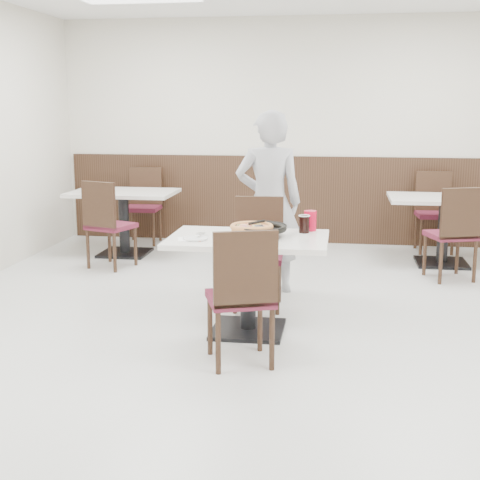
# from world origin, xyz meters

# --- Properties ---
(floor) EXTENTS (7.00, 7.00, 0.00)m
(floor) POSITION_xyz_m (0.00, 0.00, 0.00)
(floor) COLOR beige
(floor) RESTS_ON ground
(wall_back) EXTENTS (6.00, 0.04, 2.80)m
(wall_back) POSITION_xyz_m (0.00, 3.50, 1.40)
(wall_back) COLOR beige
(wall_back) RESTS_ON floor
(wall_front) EXTENTS (6.00, 0.04, 2.80)m
(wall_front) POSITION_xyz_m (0.00, -3.50, 1.40)
(wall_front) COLOR beige
(wall_front) RESTS_ON floor
(wainscot_back) EXTENTS (5.90, 0.03, 1.10)m
(wainscot_back) POSITION_xyz_m (0.00, 3.48, 0.55)
(wainscot_back) COLOR black
(wainscot_back) RESTS_ON floor
(main_table) EXTENTS (1.29, 0.94, 0.75)m
(main_table) POSITION_xyz_m (-0.13, -0.04, 0.38)
(main_table) COLOR silver
(main_table) RESTS_ON floor
(chair_near) EXTENTS (0.54, 0.54, 0.95)m
(chair_near) POSITION_xyz_m (-0.10, -0.68, 0.47)
(chair_near) COLOR black
(chair_near) RESTS_ON floor
(chair_far) EXTENTS (0.44, 0.44, 0.95)m
(chair_far) POSITION_xyz_m (-0.13, 0.58, 0.47)
(chair_far) COLOR black
(chair_far) RESTS_ON floor
(trivet) EXTENTS (0.14, 0.14, 0.04)m
(trivet) POSITION_xyz_m (-0.10, 0.00, 0.77)
(trivet) COLOR black
(trivet) RESTS_ON main_table
(pizza_pan) EXTENTS (0.36, 0.36, 0.01)m
(pizza_pan) POSITION_xyz_m (-0.05, -0.01, 0.79)
(pizza_pan) COLOR black
(pizza_pan) RESTS_ON trivet
(pizza) EXTENTS (0.35, 0.35, 0.02)m
(pizza) POSITION_xyz_m (-0.11, -0.03, 0.81)
(pizza) COLOR #D48843
(pizza) RESTS_ON pizza_pan
(pizza_server) EXTENTS (0.09, 0.10, 0.00)m
(pizza_server) POSITION_xyz_m (-0.04, -0.08, 0.84)
(pizza_server) COLOR silver
(pizza_server) RESTS_ON pizza
(napkin) EXTENTS (0.20, 0.20, 0.00)m
(napkin) POSITION_xyz_m (-0.56, -0.21, 0.75)
(napkin) COLOR white
(napkin) RESTS_ON main_table
(side_plate) EXTENTS (0.20, 0.20, 0.01)m
(side_plate) POSITION_xyz_m (-0.51, -0.21, 0.76)
(side_plate) COLOR white
(side_plate) RESTS_ON napkin
(fork) EXTENTS (0.03, 0.17, 0.00)m
(fork) POSITION_xyz_m (-0.48, -0.13, 0.77)
(fork) COLOR silver
(fork) RESTS_ON side_plate
(cola_glass) EXTENTS (0.09, 0.09, 0.13)m
(cola_glass) POSITION_xyz_m (0.28, 0.19, 0.81)
(cola_glass) COLOR black
(cola_glass) RESTS_ON main_table
(red_cup) EXTENTS (0.11, 0.11, 0.16)m
(red_cup) POSITION_xyz_m (0.32, 0.29, 0.83)
(red_cup) COLOR red
(red_cup) RESTS_ON main_table
(diner_person) EXTENTS (0.68, 0.51, 1.69)m
(diner_person) POSITION_xyz_m (-0.10, 1.14, 0.85)
(diner_person) COLOR #A8A8AD
(diner_person) RESTS_ON floor
(bg_table_left) EXTENTS (1.28, 0.92, 0.75)m
(bg_table_left) POSITION_xyz_m (-1.95, 2.46, 0.38)
(bg_table_left) COLOR silver
(bg_table_left) RESTS_ON floor
(bg_chair_left_near) EXTENTS (0.54, 0.54, 0.95)m
(bg_chair_left_near) POSITION_xyz_m (-1.88, 1.83, 0.47)
(bg_chair_left_near) COLOR black
(bg_chair_left_near) RESTS_ON floor
(bg_chair_left_far) EXTENTS (0.44, 0.44, 0.95)m
(bg_chair_left_far) POSITION_xyz_m (-1.92, 3.12, 0.47)
(bg_chair_left_far) COLOR black
(bg_chair_left_far) RESTS_ON floor
(bg_table_right) EXTENTS (1.27, 0.91, 0.75)m
(bg_table_right) POSITION_xyz_m (1.68, 2.50, 0.38)
(bg_table_right) COLOR silver
(bg_table_right) RESTS_ON floor
(bg_chair_right_near) EXTENTS (0.53, 0.53, 0.95)m
(bg_chair_right_near) POSITION_xyz_m (1.66, 1.85, 0.47)
(bg_chair_right_near) COLOR black
(bg_chair_right_near) RESTS_ON floor
(bg_chair_right_far) EXTENTS (0.45, 0.45, 0.95)m
(bg_chair_right_far) POSITION_xyz_m (1.67, 3.14, 0.47)
(bg_chair_right_far) COLOR black
(bg_chair_right_far) RESTS_ON floor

